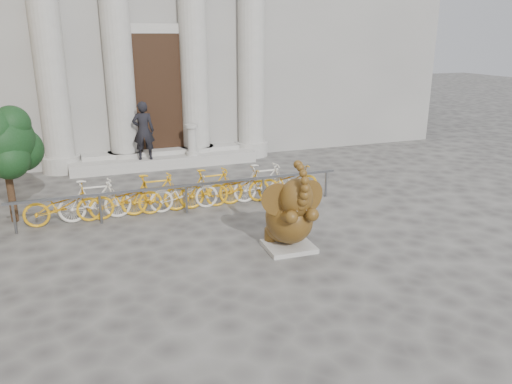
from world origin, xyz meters
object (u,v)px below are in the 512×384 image
object	(u,v)px
elephant_statue	(290,217)
bike_rack	(184,191)
tree	(4,142)
pedestrian	(143,131)

from	to	relation	value
elephant_statue	bike_rack	world-z (taller)	elephant_statue
bike_rack	elephant_statue	bearing A→B (deg)	-64.48
elephant_statue	tree	distance (m)	6.59
pedestrian	bike_rack	bearing A→B (deg)	104.37
pedestrian	tree	bearing A→B (deg)	55.49
elephant_statue	bike_rack	xyz separation A→B (m)	(-1.47, 3.09, -0.20)
elephant_statue	pedestrian	size ratio (longest dim) A/B	1.04
tree	pedestrian	size ratio (longest dim) A/B	1.46
elephant_statue	pedestrian	bearing A→B (deg)	105.72
tree	pedestrian	xyz separation A→B (m)	(3.53, 3.61, -0.60)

